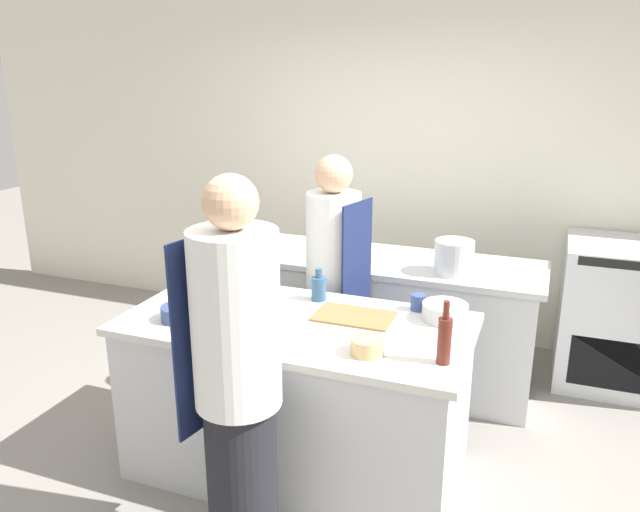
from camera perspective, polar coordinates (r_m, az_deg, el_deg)
ground_plane at (r=3.70m, az=-2.04°, el=-18.71°), size 16.00×16.00×0.00m
wall_back at (r=5.08m, az=7.24°, el=8.40°), size 8.00×0.06×2.80m
prep_counter at (r=3.45m, az=-2.12°, el=-12.70°), size 1.80×0.91×0.89m
pass_counter at (r=4.44m, az=5.35°, el=-5.68°), size 2.20×0.70×0.89m
oven_range at (r=4.80m, az=26.07°, el=-4.90°), size 0.84×0.71×1.01m
chef_at_prep_near at (r=2.65m, az=-7.53°, el=-11.67°), size 0.40×0.39×1.78m
chef_at_stove at (r=3.90m, az=1.24°, el=-2.73°), size 0.38×0.37×1.65m
bottle_olive_oil at (r=2.82m, az=11.31°, el=-7.45°), size 0.06×0.06×0.30m
bottle_vinegar at (r=3.60m, az=-6.08°, el=-1.74°), size 0.06×0.06×0.29m
bottle_wine at (r=3.68m, az=-9.95°, el=-1.94°), size 0.08×0.08×0.22m
bottle_cooking_oil at (r=3.50m, az=-0.11°, el=-2.91°), size 0.08×0.08×0.19m
bowl_mixing_large at (r=2.89m, az=4.37°, el=-8.20°), size 0.16×0.16×0.08m
bowl_prep_small at (r=3.33m, az=-12.71°, el=-5.09°), size 0.19×0.19×0.08m
bowl_ceramic_blue at (r=3.31m, az=11.35°, el=-5.02°), size 0.24×0.24×0.09m
cup at (r=3.41m, az=8.97°, el=-4.20°), size 0.08×0.08×0.09m
cutting_board at (r=3.30m, az=3.12°, el=-5.52°), size 0.41×0.27×0.01m
stockpot at (r=4.02m, az=12.14°, el=-0.11°), size 0.25×0.25×0.22m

